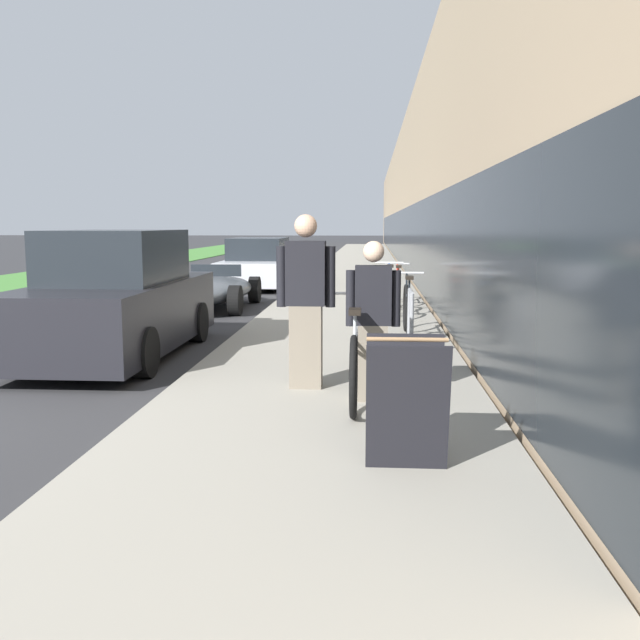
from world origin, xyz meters
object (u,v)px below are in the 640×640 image
person_rider (373,321)px  parked_sedan_curbside (118,301)px  tandem_bicycle (356,353)px  sandwich_board_sign (406,401)px  cruiser_bike_nearest (408,310)px  cruiser_bike_farthest (398,287)px  bike_rack_hoop (410,316)px  parked_sedan_far (259,265)px  person_bystander (306,302)px  cruiser_bike_middle (389,295)px  vintage_roadster_curbside (211,290)px

person_rider → parked_sedan_curbside: size_ratio=0.35×
tandem_bicycle → sandwich_board_sign: (0.39, -2.17, 0.06)m
cruiser_bike_nearest → cruiser_bike_farthest: (0.02, 4.37, -0.03)m
bike_rack_hoop → parked_sedan_far: 11.66m
tandem_bicycle → cruiser_bike_farthest: (0.71, 7.95, -0.03)m
bike_rack_hoop → parked_sedan_curbside: (-3.89, 0.19, 0.14)m
person_bystander → parked_sedan_curbside: person_bystander is taller
cruiser_bike_middle → tandem_bicycle: bearing=-94.7°
person_bystander → parked_sedan_curbside: 3.44m
tandem_bicycle → vintage_roadster_curbside: 8.46m
tandem_bicycle → cruiser_bike_middle: size_ratio=1.59×
bike_rack_hoop → vintage_roadster_curbside: 6.96m
person_rider → person_bystander: person_bystander is taller
bike_rack_hoop → sandwich_board_sign: size_ratio=0.94×
person_bystander → bike_rack_hoop: (1.17, 1.89, -0.38)m
tandem_bicycle → cruiser_bike_middle: bearing=85.3°
bike_rack_hoop → cruiser_bike_farthest: 5.91m
person_rider → person_bystander: 0.86m
cruiser_bike_farthest → tandem_bicycle: bearing=-95.1°
parked_sedan_curbside → bike_rack_hoop: bearing=-2.8°
cruiser_bike_nearest → vintage_roadster_curbside: bearing=132.8°
person_rider → parked_sedan_far: 13.83m
person_rider → vintage_roadster_curbside: (-3.39, 8.17, -0.48)m
parked_sedan_curbside → vintage_roadster_curbside: size_ratio=1.06×
cruiser_bike_farthest → bike_rack_hoop: bearing=-90.6°
cruiser_bike_farthest → parked_sedan_far: (-3.75, 5.15, 0.17)m
person_rider → cruiser_bike_middle: bearing=87.1°
tandem_bicycle → person_bystander: size_ratio=1.58×
person_bystander → parked_sedan_far: 13.20m
cruiser_bike_middle → parked_sedan_far: bearing=115.8°
vintage_roadster_curbside → parked_sedan_far: parked_sedan_far is taller
bike_rack_hoop → parked_sedan_curbside: bearing=177.2°
person_rider → person_bystander: bearing=143.5°
tandem_bicycle → cruiser_bike_nearest: size_ratio=1.57×
cruiser_bike_nearest → parked_sedan_curbside: bearing=-161.1°
person_bystander → parked_sedan_far: person_bystander is taller
cruiser_bike_nearest → sandwich_board_sign: bearing=-93.0°
tandem_bicycle → person_rider: person_rider is taller
person_bystander → parked_sedan_far: bearing=101.0°
person_bystander → parked_sedan_far: size_ratio=0.38×
cruiser_bike_farthest → vintage_roadster_curbside: size_ratio=0.43×
cruiser_bike_nearest → cruiser_bike_farthest: 4.37m
cruiser_bike_middle → person_bystander: bearing=-100.0°
bike_rack_hoop → sandwich_board_sign: (-0.26, -4.21, -0.06)m
person_rider → cruiser_bike_farthest: person_rider is taller
cruiser_bike_middle → sandwich_board_sign: cruiser_bike_middle is taller
tandem_bicycle → person_rider: 0.54m
person_rider → bike_rack_hoop: size_ratio=1.79×
bike_rack_hoop → cruiser_bike_farthest: bearing=89.4°
cruiser_bike_nearest → parked_sedan_curbside: size_ratio=0.41×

